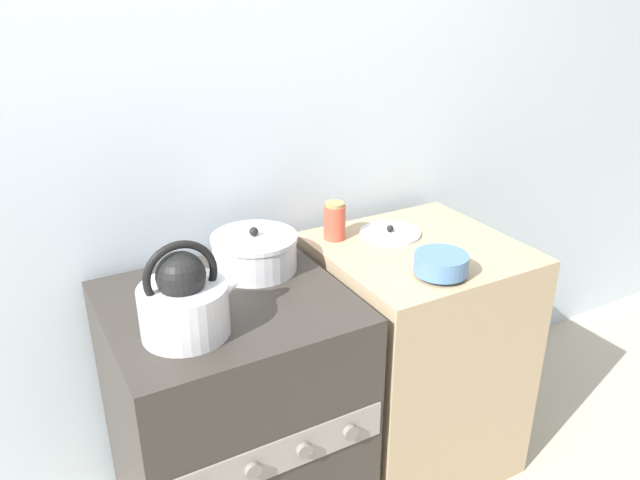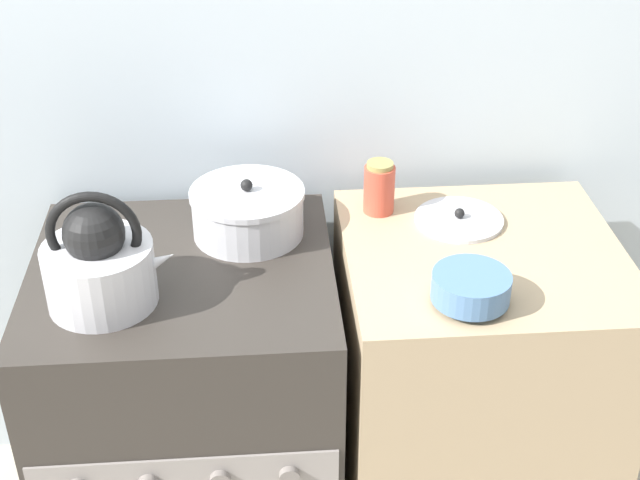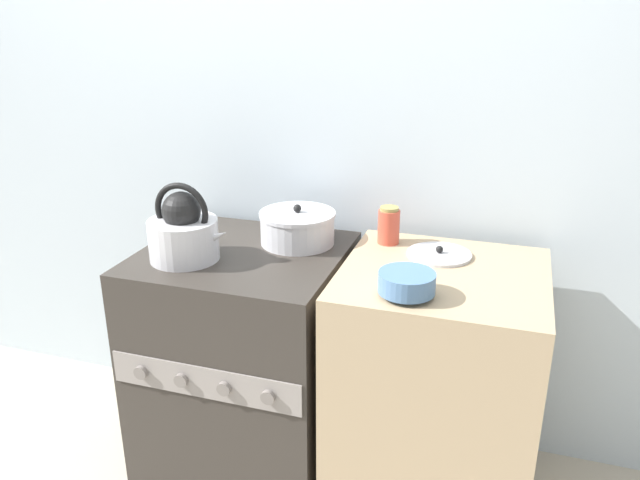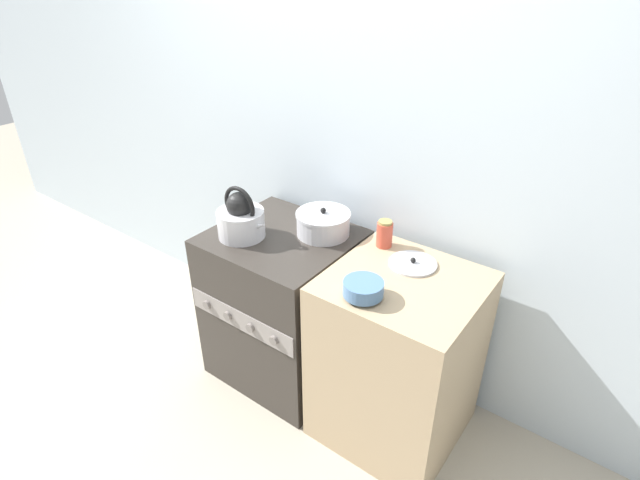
# 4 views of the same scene
# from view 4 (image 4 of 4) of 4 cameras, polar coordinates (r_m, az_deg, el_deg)

# --- Properties ---
(ground_plane) EXTENTS (12.00, 12.00, 0.00)m
(ground_plane) POSITION_cam_4_polar(r_m,az_deg,el_deg) (2.77, -8.16, -17.44)
(ground_plane) COLOR #B2A893
(wall_back) EXTENTS (7.00, 0.06, 2.50)m
(wall_back) POSITION_cam_4_polar(r_m,az_deg,el_deg) (2.53, 0.92, 12.15)
(wall_back) COLOR silver
(wall_back) RESTS_ON ground_plane
(stove) EXTENTS (0.67, 0.65, 0.84)m
(stove) POSITION_cam_4_polar(r_m,az_deg,el_deg) (2.65, -4.12, -7.40)
(stove) COLOR #332D28
(stove) RESTS_ON ground_plane
(counter) EXTENTS (0.62, 0.61, 0.86)m
(counter) POSITION_cam_4_polar(r_m,az_deg,el_deg) (2.35, 8.80, -13.24)
(counter) COLOR tan
(counter) RESTS_ON ground_plane
(kettle) EXTENTS (0.28, 0.23, 0.26)m
(kettle) POSITION_cam_4_polar(r_m,az_deg,el_deg) (2.40, -9.01, 2.42)
(kettle) COLOR silver
(kettle) RESTS_ON stove
(cooking_pot) EXTENTS (0.26, 0.26, 0.14)m
(cooking_pot) POSITION_cam_4_polar(r_m,az_deg,el_deg) (2.41, 0.36, 1.92)
(cooking_pot) COLOR silver
(cooking_pot) RESTS_ON stove
(enamel_bowl) EXTENTS (0.16, 0.16, 0.07)m
(enamel_bowl) POSITION_cam_4_polar(r_m,az_deg,el_deg) (1.95, 4.97, -5.55)
(enamel_bowl) COLOR #4C729E
(enamel_bowl) RESTS_ON counter
(storage_jar) EXTENTS (0.07, 0.07, 0.13)m
(storage_jar) POSITION_cam_4_polar(r_m,az_deg,el_deg) (2.28, 7.39, 0.71)
(storage_jar) COLOR #CC4C38
(storage_jar) RESTS_ON counter
(loose_pot_lid) EXTENTS (0.21, 0.21, 0.03)m
(loose_pot_lid) POSITION_cam_4_polar(r_m,az_deg,el_deg) (2.19, 10.55, -2.65)
(loose_pot_lid) COLOR silver
(loose_pot_lid) RESTS_ON counter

